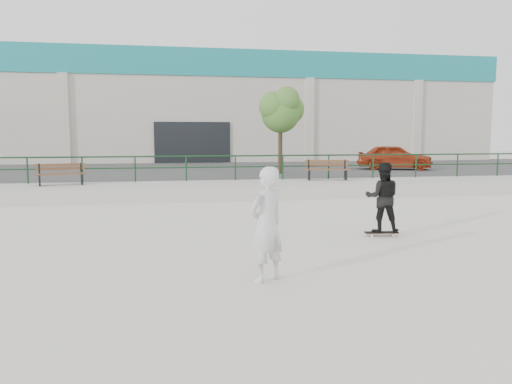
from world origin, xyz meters
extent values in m
plane|color=silver|center=(0.00, 0.00, 0.00)|extent=(120.00, 120.00, 0.00)
cube|color=#B2ADA2|center=(0.00, 9.50, 0.25)|extent=(30.00, 3.00, 0.50)
cube|color=#363636|center=(0.00, 18.00, 0.25)|extent=(60.00, 14.00, 0.50)
cylinder|color=#153A1D|center=(0.00, 10.80, 1.50)|extent=(28.00, 0.06, 0.06)
cylinder|color=#153A1D|center=(0.00, 10.80, 1.05)|extent=(28.00, 0.05, 0.05)
cylinder|color=#153A1D|center=(-7.00, 10.80, 1.00)|extent=(0.06, 0.06, 1.00)
cylinder|color=#153A1D|center=(-5.00, 10.80, 1.00)|extent=(0.06, 0.06, 1.00)
cylinder|color=#153A1D|center=(-3.00, 10.80, 1.00)|extent=(0.06, 0.06, 1.00)
cylinder|color=#153A1D|center=(-1.00, 10.80, 1.00)|extent=(0.06, 0.06, 1.00)
cylinder|color=#153A1D|center=(1.00, 10.80, 1.00)|extent=(0.06, 0.06, 1.00)
cylinder|color=#153A1D|center=(3.00, 10.80, 1.00)|extent=(0.06, 0.06, 1.00)
cylinder|color=#153A1D|center=(5.00, 10.80, 1.00)|extent=(0.06, 0.06, 1.00)
cylinder|color=#153A1D|center=(7.00, 10.80, 1.00)|extent=(0.06, 0.06, 1.00)
cylinder|color=#153A1D|center=(9.00, 10.80, 1.00)|extent=(0.06, 0.06, 1.00)
cylinder|color=#153A1D|center=(11.00, 10.80, 1.00)|extent=(0.06, 0.06, 1.00)
cylinder|color=#153A1D|center=(13.00, 10.80, 1.00)|extent=(0.06, 0.06, 1.00)
cube|color=beige|center=(0.00, 32.00, 4.00)|extent=(44.00, 16.00, 8.00)
cube|color=teal|center=(0.00, 32.00, 7.10)|extent=(44.20, 16.20, 1.80)
cube|color=black|center=(0.00, 23.95, 1.60)|extent=(5.00, 0.15, 3.20)
cube|color=beige|center=(-8.00, 23.90, 3.10)|extent=(0.60, 0.25, 6.20)
cube|color=beige|center=(8.00, 23.90, 3.10)|extent=(0.60, 0.25, 6.20)
cube|color=beige|center=(16.00, 23.90, 3.10)|extent=(0.60, 0.25, 6.20)
cube|color=#54311D|center=(-5.60, 9.80, 0.92)|extent=(1.73, 0.48, 0.04)
cube|color=#54311D|center=(-5.64, 9.97, 0.92)|extent=(1.73, 0.48, 0.04)
cube|color=#54311D|center=(-5.67, 10.14, 0.92)|extent=(1.73, 0.48, 0.04)
cube|color=#54311D|center=(-5.69, 10.22, 1.10)|extent=(1.72, 0.40, 0.10)
cube|color=#54311D|center=(-5.69, 10.22, 1.24)|extent=(1.72, 0.40, 0.10)
cube|color=black|center=(-6.35, 9.82, 0.70)|extent=(0.16, 0.49, 0.41)
cube|color=black|center=(-6.40, 10.06, 1.10)|extent=(0.07, 0.06, 0.41)
cube|color=black|center=(-4.93, 10.12, 0.70)|extent=(0.16, 0.49, 0.41)
cube|color=black|center=(-4.98, 10.37, 1.10)|extent=(0.07, 0.06, 0.41)
cube|color=#54311D|center=(4.71, 10.02, 0.93)|extent=(1.79, 0.49, 0.04)
cube|color=#54311D|center=(4.74, 10.20, 0.93)|extent=(1.79, 0.49, 0.04)
cube|color=#54311D|center=(4.78, 10.38, 0.93)|extent=(1.79, 0.49, 0.04)
cube|color=#54311D|center=(4.80, 10.46, 1.12)|extent=(1.77, 0.41, 0.10)
cube|color=#54311D|center=(4.80, 10.46, 1.26)|extent=(1.77, 0.41, 0.10)
cube|color=black|center=(4.01, 10.36, 0.71)|extent=(0.16, 0.50, 0.42)
cube|color=black|center=(4.06, 10.61, 1.12)|extent=(0.07, 0.06, 0.42)
cube|color=black|center=(5.48, 10.04, 0.71)|extent=(0.16, 0.50, 0.42)
cube|color=black|center=(5.53, 10.30, 1.12)|extent=(0.07, 0.06, 0.42)
cylinder|color=#3F2F1F|center=(3.61, 13.89, 1.73)|extent=(0.20, 0.20, 2.45)
sphere|color=#3A6A27|center=(3.61, 13.89, 3.36)|extent=(1.84, 1.84, 1.84)
sphere|color=#3A6A27|center=(4.12, 14.19, 3.57)|extent=(1.43, 1.43, 1.43)
sphere|color=#3A6A27|center=(3.20, 13.68, 3.67)|extent=(1.33, 1.33, 1.33)
sphere|color=#3A6A27|center=(3.81, 13.48, 3.97)|extent=(1.23, 1.23, 1.23)
sphere|color=#3A6A27|center=(3.30, 14.30, 3.87)|extent=(1.12, 1.12, 1.12)
imported|color=maroon|center=(10.31, 15.63, 1.17)|extent=(4.24, 2.94, 1.34)
cube|color=black|center=(3.13, 1.36, 0.09)|extent=(0.80, 0.29, 0.02)
cube|color=brown|center=(3.13, 1.36, 0.07)|extent=(0.80, 0.29, 0.01)
cube|color=#A5A4A9|center=(2.87, 1.39, 0.04)|extent=(0.08, 0.17, 0.03)
cube|color=#A5A4A9|center=(3.39, 1.33, 0.04)|extent=(0.08, 0.17, 0.03)
cylinder|color=#EFE0C7|center=(2.86, 1.30, 0.03)|extent=(0.06, 0.03, 0.06)
cylinder|color=#EFE0C7|center=(2.88, 1.49, 0.03)|extent=(0.06, 0.03, 0.06)
cylinder|color=#EFE0C7|center=(3.38, 1.24, 0.03)|extent=(0.06, 0.03, 0.06)
cylinder|color=#EFE0C7|center=(3.40, 1.43, 0.03)|extent=(0.06, 0.03, 0.06)
imported|color=black|center=(3.13, 1.36, 0.91)|extent=(0.95, 0.84, 1.63)
imported|color=silver|center=(-0.25, -1.69, 0.93)|extent=(0.81, 0.74, 1.86)
camera|label=1|loc=(-1.85, -9.42, 2.36)|focal=35.00mm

